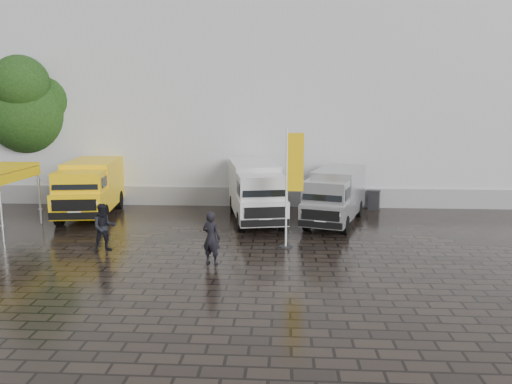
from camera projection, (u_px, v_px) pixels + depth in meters
ground at (264, 249)px, 18.62m from camera, size 120.00×120.00×0.00m
exhibition_hall at (304, 94)px, 33.17m from camera, size 44.00×16.00×12.00m
hall_plinth at (308, 197)px, 26.23m from camera, size 44.00×0.15×1.00m
van_yellow at (91, 189)px, 23.93m from camera, size 2.94×5.94×2.63m
van_white at (256, 193)px, 23.04m from camera, size 3.12×6.34×2.63m
van_silver at (335, 197)px, 22.56m from camera, size 3.43×5.84×2.40m
flagpole at (291, 183)px, 18.48m from camera, size 0.88×0.50×4.50m
tree at (28, 106)px, 26.98m from camera, size 4.52×4.52×8.12m
wheelie_bin at (374, 200)px, 25.64m from camera, size 0.73×0.73×0.98m
person_front at (211, 238)px, 16.79m from camera, size 0.78×0.66×1.82m
person_tent at (104, 227)px, 18.35m from camera, size 1.07×0.99×1.77m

